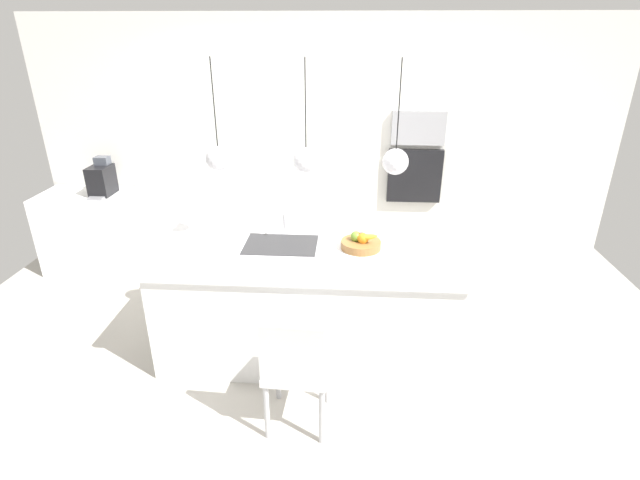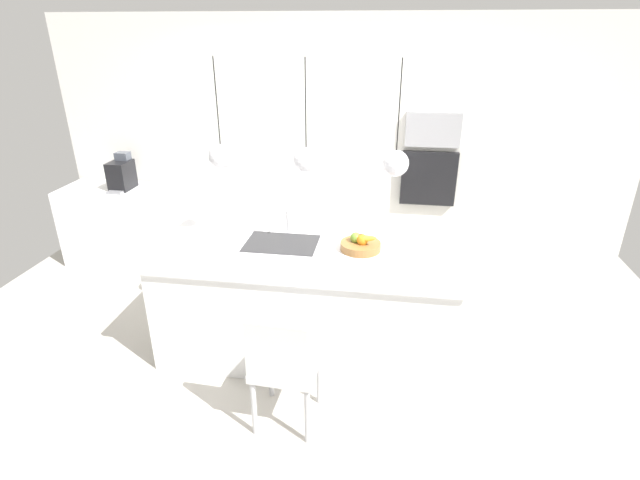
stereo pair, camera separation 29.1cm
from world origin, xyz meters
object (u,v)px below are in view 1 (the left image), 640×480
Objects in this scene: oven at (414,176)px; chair_near at (296,365)px; fruit_bowl at (361,243)px; coffee_machine at (102,179)px; microwave at (418,128)px.

oven reaches higher than chair_near.
fruit_bowl reaches higher than chair_near.
coffee_machine is 0.43× the size of chair_near.
microwave is 0.61× the size of chair_near.
microwave is (0.58, 1.60, 0.57)m from fruit_bowl.
microwave is at bearing 5.22° from coffee_machine.
oven reaches higher than fruit_bowl.
coffee_machine is (-2.67, 1.31, 0.05)m from fruit_bowl.
oven is (3.25, 0.30, 0.02)m from coffee_machine.
fruit_bowl is 2.97m from coffee_machine.
chair_near is (-0.98, -2.50, -1.03)m from microwave.
fruit_bowl is at bearing -26.03° from coffee_machine.
microwave reaches higher than oven.
coffee_machine is 0.68× the size of oven.
coffee_machine is 3.20m from chair_near.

